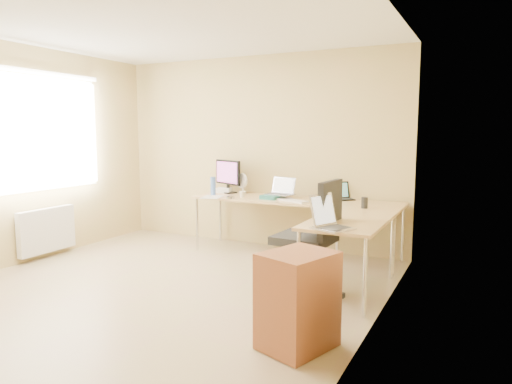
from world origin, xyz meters
The scene contains 25 objects.
floor centered at (0.00, 0.00, 0.00)m, with size 4.50×4.50×0.00m, color tan.
ceiling centered at (0.00, 0.00, 2.60)m, with size 4.50×4.50×0.00m, color white.
wall_back centered at (0.00, 2.25, 1.30)m, with size 4.50×4.50×0.00m, color tan.
wall_left centered at (-2.10, 0.00, 1.30)m, with size 4.50×4.50×0.00m, color tan.
wall_right centered at (2.10, 0.00, 1.30)m, with size 4.50×4.50×0.00m, color tan.
desk_main centered at (0.72, 1.85, 0.36)m, with size 2.65×0.70×0.73m, color tan.
desk_return centered at (1.70, 0.85, 0.36)m, with size 0.70×1.30×0.73m, color tan.
monitor centered at (-0.34, 2.03, 0.96)m, with size 0.54×0.17×0.46m, color black.
book_stack centered at (0.44, 1.79, 0.75)m, with size 0.22×0.30×0.05m, color #246860.
laptop_center centered at (0.53, 1.82, 0.89)m, with size 0.34×0.26×0.22m, color #9C9EAF.
laptop_black centered at (1.23, 2.05, 0.84)m, with size 0.35×0.26×0.22m, color black.
keyboard centered at (0.75, 1.68, 0.74)m, with size 0.45×0.13×0.02m, color white.
mouse centered at (0.67, 1.80, 0.75)m, with size 0.10×0.07×0.04m, color silver.
mug centered at (0.05, 1.71, 0.77)m, with size 0.09×0.09×0.08m, color white.
cd_stack centered at (-0.04, 1.55, 0.74)m, with size 0.11×0.11×0.03m, color silver.
water_bottle centered at (-0.40, 1.72, 0.85)m, with size 0.07×0.07×0.25m, color #4468A9.
papers centered at (-0.31, 1.55, 0.73)m, with size 0.24×0.34×0.01m, color silver.
white_box centered at (-0.40, 2.01, 0.76)m, with size 0.19×0.14×0.07m, color white.
desk_fan centered at (-0.12, 2.05, 0.86)m, with size 0.20×0.20×0.26m, color white.
black_cup centered at (1.67, 1.55, 0.79)m, with size 0.07×0.07×0.12m, color black.
laptop_return centered at (1.69, 0.31, 0.85)m, with size 0.28×0.36×0.24m, color silver.
office_chair centered at (1.32, 0.61, 0.50)m, with size 0.68×0.68×1.13m, color black.
cabinet centered at (1.70, -0.52, 0.36)m, with size 0.41×0.51×0.71m, color brown.
radiator centered at (-2.03, 0.40, 0.35)m, with size 0.09×0.80×0.55m, color white.
window centered at (-2.05, 0.40, 1.55)m, with size 0.10×1.80×1.40m, color white.
Camera 1 is at (2.88, -3.57, 1.57)m, focal length 32.87 mm.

